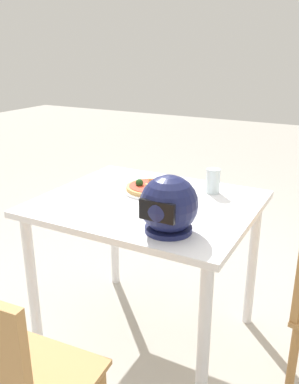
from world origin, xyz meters
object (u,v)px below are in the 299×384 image
Objects in this scene: dining_table at (148,220)px; motorcycle_helmet at (169,206)px; pizza at (151,187)px; drinking_glass at (213,181)px.

dining_table is 0.41m from motorcycle_helmet.
motorcycle_helmet is at bearing 131.57° from dining_table.
drinking_glass is at bearing -154.78° from pizza.
dining_table is 0.18m from pizza.
motorcycle_helmet reaches higher than drinking_glass.
dining_table is at bearing 47.29° from drinking_glass.
motorcycle_helmet is (-0.28, 0.39, 0.08)m from pizza.
pizza is 2.04× the size of drinking_glass.
pizza is at bearing -53.85° from motorcycle_helmet.
motorcycle_helmet is at bearing 126.15° from pizza.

